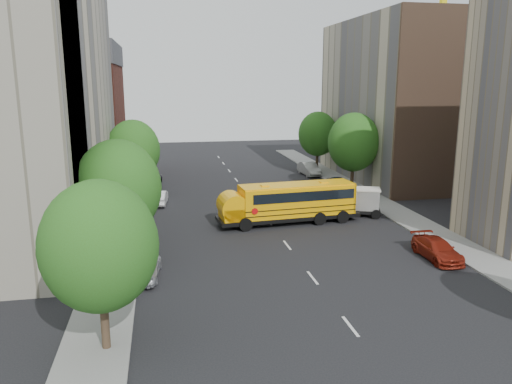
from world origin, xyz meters
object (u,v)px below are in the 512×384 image
object	(u,v)px
safari_truck	(348,201)
parked_car_1	(159,197)
street_tree_2	(133,150)
parked_car_4	(339,184)
street_tree_1	(118,188)
street_tree_0	(99,246)
street_tree_5	(318,134)
parked_car_2	(152,179)
parked_car_0	(145,266)
parked_car_3	(437,249)
street_tree_4	(354,142)
parked_car_5	(309,169)
school_bus	(287,201)

from	to	relation	value
safari_truck	parked_car_1	distance (m)	17.27
street_tree_2	parked_car_4	distance (m)	21.01
street_tree_1	safari_truck	world-z (taller)	street_tree_1
street_tree_0	street_tree_2	distance (m)	28.00
street_tree_5	parked_car_1	xyz separation A→B (m)	(-19.80, -14.25, -4.04)
street_tree_1	parked_car_2	distance (m)	25.42
street_tree_5	parked_car_2	distance (m)	21.58
street_tree_0	parked_car_1	xyz separation A→B (m)	(2.20, 25.75, -3.98)
street_tree_5	parked_car_0	xyz separation A→B (m)	(-20.60, -32.19, -3.98)
parked_car_2	parked_car_3	size ratio (longest dim) A/B	1.03
safari_truck	parked_car_4	xyz separation A→B (m)	(2.54, 9.17, -0.53)
parked_car_0	parked_car_2	xyz separation A→B (m)	(0.00, 27.20, -0.08)
parked_car_1	parked_car_3	world-z (taller)	parked_car_1
street_tree_4	parked_car_3	xyz separation A→B (m)	(-2.20, -20.42, -4.42)
parked_car_5	parked_car_4	bearing A→B (deg)	-91.19
parked_car_2	parked_car_4	size ratio (longest dim) A/B	1.09
parked_car_0	parked_car_5	world-z (taller)	parked_car_5
street_tree_5	school_bus	bearing A→B (deg)	-113.14
street_tree_2	school_bus	size ratio (longest dim) A/B	0.66
parked_car_2	parked_car_5	xyz separation A→B (m)	(18.77, 2.29, 0.13)
street_tree_0	street_tree_5	world-z (taller)	street_tree_5
parked_car_5	parked_car_0	bearing A→B (deg)	-126.33
safari_truck	school_bus	bearing A→B (deg)	-145.59
street_tree_2	parked_car_2	size ratio (longest dim) A/B	1.67
street_tree_5	street_tree_1	bearing A→B (deg)	-126.25
parked_car_1	parked_car_2	distance (m)	9.30
street_tree_1	safari_truck	xyz separation A→B (m)	(18.06, 8.93, -3.70)
parked_car_2	safari_truck	bearing A→B (deg)	139.81
parked_car_1	parked_car_2	size ratio (longest dim) A/B	0.87
safari_truck	parked_car_0	world-z (taller)	safari_truck
street_tree_1	parked_car_2	bearing A→B (deg)	86.80
parked_car_1	parked_car_3	xyz separation A→B (m)	(17.60, -18.17, -0.01)
school_bus	parked_car_3	xyz separation A→B (m)	(7.43, -9.88, -1.16)
parked_car_3	parked_car_4	bearing A→B (deg)	88.13
school_bus	parked_car_2	size ratio (longest dim) A/B	2.54
street_tree_4	parked_car_4	bearing A→B (deg)	176.04
parked_car_2	parked_car_5	world-z (taller)	parked_car_5
street_tree_2	street_tree_5	distance (m)	25.06
parked_car_2	parked_car_4	world-z (taller)	parked_car_4
parked_car_1	parked_car_3	bearing A→B (deg)	139.73
street_tree_2	street_tree_4	distance (m)	22.00
street_tree_0	parked_car_0	distance (m)	8.85
street_tree_4	parked_car_3	distance (m)	21.01
parked_car_2	parked_car_3	xyz separation A→B (m)	(18.40, -27.43, 0.01)
parked_car_0	parked_car_3	size ratio (longest dim) A/B	0.94
parked_car_3	street_tree_5	bearing A→B (deg)	86.48
street_tree_0	street_tree_5	bearing A→B (deg)	61.19
parked_car_0	parked_car_5	bearing A→B (deg)	-117.03
parked_car_4	parked_car_1	bearing A→B (deg)	-172.06
parked_car_5	parked_car_3	bearing A→B (deg)	-94.56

